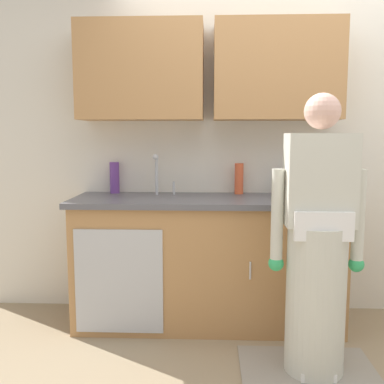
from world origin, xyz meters
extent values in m
plane|color=#998466|center=(0.00, 0.00, 0.00)|extent=(9.00, 9.00, 0.00)
cube|color=silver|center=(0.00, 1.05, 1.35)|extent=(4.80, 0.10, 2.70)
cube|color=#B27F4C|center=(-1.04, 0.83, 1.85)|extent=(0.91, 0.34, 0.70)
cube|color=#B27F4C|center=(-0.05, 0.83, 1.85)|extent=(0.91, 0.34, 0.70)
cube|color=#B27F4C|center=(-0.55, 0.70, 0.45)|extent=(1.90, 0.60, 0.90)
cube|color=#B7BABF|center=(-1.15, 0.39, 0.41)|extent=(0.60, 0.01, 0.72)
cylinder|color=silver|center=(-0.27, 0.39, 0.50)|extent=(0.01, 0.01, 0.12)
cylinder|color=silver|center=(0.16, 0.39, 0.50)|extent=(0.01, 0.01, 0.12)
cube|color=#595960|center=(-0.55, 0.70, 0.92)|extent=(1.96, 0.66, 0.04)
cube|color=#B7BABF|center=(-0.90, 0.70, 0.92)|extent=(0.50, 0.36, 0.03)
cylinder|color=#B7BABF|center=(-0.94, 0.85, 1.09)|extent=(0.02, 0.02, 0.30)
sphere|color=#B7BABF|center=(-0.94, 0.79, 1.23)|extent=(0.04, 0.04, 0.04)
cylinder|color=#B7BABF|center=(-0.81, 0.85, 0.99)|extent=(0.02, 0.02, 0.10)
cube|color=white|center=(0.08, 0.00, 0.03)|extent=(0.20, 0.26, 0.06)
cylinder|color=beige|center=(0.08, 0.02, 0.44)|extent=(0.34, 0.34, 0.88)
cube|color=beige|center=(0.08, 0.02, 1.14)|extent=(0.38, 0.22, 0.52)
sphere|color=beige|center=(0.08, 0.02, 1.52)|extent=(0.20, 0.20, 0.20)
cube|color=white|center=(0.08, -0.10, 0.90)|extent=(0.32, 0.04, 0.16)
cylinder|color=beige|center=(-0.15, 0.04, 0.93)|extent=(0.07, 0.07, 0.55)
sphere|color=#33B266|center=(-0.15, 0.04, 0.65)|extent=(0.09, 0.09, 0.09)
cylinder|color=beige|center=(0.31, 0.04, 0.93)|extent=(0.07, 0.07, 0.55)
sphere|color=#33B266|center=(0.31, 0.04, 0.65)|extent=(0.09, 0.09, 0.09)
cube|color=gray|center=(0.05, 0.05, 0.01)|extent=(0.80, 0.50, 0.01)
cylinder|color=#66388C|center=(-1.28, 0.93, 1.06)|extent=(0.07, 0.07, 0.24)
cylinder|color=#334CB2|center=(0.28, 0.88, 1.07)|extent=(0.06, 0.06, 0.26)
cylinder|color=#E05933|center=(-0.31, 0.92, 1.06)|extent=(0.07, 0.07, 0.24)
cylinder|color=#334CB2|center=(0.14, 0.88, 1.05)|extent=(0.08, 0.08, 0.21)
cylinder|color=#33478C|center=(0.03, 0.87, 0.99)|extent=(0.08, 0.08, 0.11)
cube|color=silver|center=(0.30, 0.54, 0.94)|extent=(0.19, 0.18, 0.01)
cube|color=#4CBF4C|center=(-0.04, 0.66, 0.96)|extent=(0.11, 0.07, 0.03)
camera|label=1|loc=(-0.54, -2.47, 1.39)|focal=41.32mm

